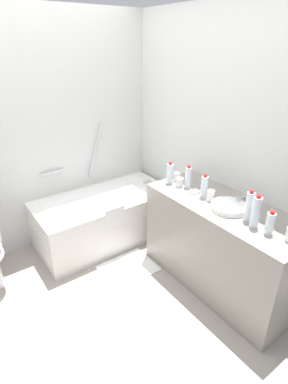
% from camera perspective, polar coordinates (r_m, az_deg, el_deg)
% --- Properties ---
extents(ground_plane, '(3.78, 3.78, 0.00)m').
position_cam_1_polar(ground_plane, '(2.88, -9.72, -19.95)').
color(ground_plane, '#9E9389').
extents(wall_back_tiled, '(3.18, 0.10, 2.39)m').
position_cam_1_polar(wall_back_tiled, '(3.29, -21.17, 9.33)').
color(wall_back_tiled, silver).
rests_on(wall_back_tiled, ground_plane).
extents(wall_right_mirror, '(0.10, 2.75, 2.39)m').
position_cam_1_polar(wall_right_mirror, '(3.01, 13.88, 8.86)').
color(wall_right_mirror, silver).
rests_on(wall_right_mirror, ground_plane).
extents(bathtub, '(1.51, 0.73, 1.27)m').
position_cam_1_polar(bathtub, '(3.48, -7.40, -4.53)').
color(bathtub, white).
rests_on(bathtub, ground_plane).
extents(vanity_counter, '(0.59, 1.44, 0.84)m').
position_cam_1_polar(vanity_counter, '(2.86, 14.16, -9.74)').
color(vanity_counter, gray).
rests_on(vanity_counter, ground_plane).
extents(sink_basin, '(0.29, 0.29, 0.05)m').
position_cam_1_polar(sink_basin, '(2.56, 15.80, -2.73)').
color(sink_basin, white).
rests_on(sink_basin, vanity_counter).
extents(sink_faucet, '(0.12, 0.15, 0.07)m').
position_cam_1_polar(sink_faucet, '(2.69, 18.22, -1.46)').
color(sink_faucet, '#B0B0B5').
rests_on(sink_faucet, vanity_counter).
extents(water_bottle_0, '(0.06, 0.06, 0.26)m').
position_cam_1_polar(water_bottle_0, '(2.34, 20.37, -3.55)').
color(water_bottle_0, silver).
rests_on(water_bottle_0, vanity_counter).
extents(water_bottle_1, '(0.06, 0.06, 0.26)m').
position_cam_1_polar(water_bottle_1, '(2.40, 19.24, -2.61)').
color(water_bottle_1, silver).
rests_on(water_bottle_1, vanity_counter).
extents(water_bottle_2, '(0.06, 0.06, 0.19)m').
position_cam_1_polar(water_bottle_2, '(2.31, 22.71, -5.47)').
color(water_bottle_2, silver).
rests_on(water_bottle_2, vanity_counter).
extents(water_bottle_3, '(0.06, 0.06, 0.22)m').
position_cam_1_polar(water_bottle_3, '(2.84, 8.38, 2.74)').
color(water_bottle_3, silver).
rests_on(water_bottle_3, vanity_counter).
extents(water_bottle_4, '(0.07, 0.07, 0.22)m').
position_cam_1_polar(water_bottle_4, '(2.91, 4.93, 3.52)').
color(water_bottle_4, silver).
rests_on(water_bottle_4, vanity_counter).
extents(water_bottle_5, '(0.06, 0.06, 0.22)m').
position_cam_1_polar(water_bottle_5, '(2.68, 11.30, 0.99)').
color(water_bottle_5, silver).
rests_on(water_bottle_5, vanity_counter).
extents(drinking_glass_0, '(0.07, 0.07, 0.08)m').
position_cam_1_polar(drinking_glass_0, '(2.87, 6.73, 1.83)').
color(drinking_glass_0, white).
rests_on(drinking_glass_0, vanity_counter).
extents(drinking_glass_1, '(0.06, 0.06, 0.09)m').
position_cam_1_polar(drinking_glass_1, '(2.98, 6.26, 2.84)').
color(drinking_glass_1, white).
rests_on(drinking_glass_1, vanity_counter).
extents(drinking_glass_2, '(0.06, 0.06, 0.10)m').
position_cam_1_polar(drinking_glass_2, '(2.65, 12.47, -0.67)').
color(drinking_glass_2, white).
rests_on(drinking_glass_2, vanity_counter).
extents(soap_dish, '(0.09, 0.06, 0.02)m').
position_cam_1_polar(soap_dish, '(2.77, 9.47, -0.00)').
color(soap_dish, white).
rests_on(soap_dish, vanity_counter).
extents(bath_mat, '(0.53, 0.43, 0.01)m').
position_cam_1_polar(bath_mat, '(3.17, -2.99, -14.17)').
color(bath_mat, white).
rests_on(bath_mat, ground_plane).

